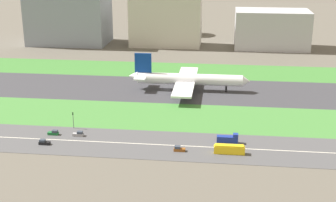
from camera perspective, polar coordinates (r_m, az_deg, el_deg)
ground_plane at (r=256.83m, az=-0.13°, el=1.37°), size 800.00×800.00×0.00m
runway at (r=256.82m, az=-0.13°, el=1.38°), size 280.00×46.00×0.10m
grass_median_north at (r=295.97m, az=0.82°, el=3.72°), size 280.00×36.00×0.10m
grass_median_south at (r=218.35m, az=-1.41°, el=-1.81°), size 280.00×36.00×0.10m
highway at (r=189.06m, az=-2.77°, el=-5.18°), size 280.00×28.00×0.10m
highway_centerline at (r=189.04m, az=-2.77°, el=-5.17°), size 266.00×0.50×0.01m
airliner at (r=254.06m, az=2.22°, el=2.62°), size 65.00×56.00×19.70m
bus_0 at (r=181.55m, az=7.36°, el=-5.76°), size 11.60×2.50×3.50m
car_2 at (r=202.90m, az=-13.55°, el=-3.73°), size 4.40×1.80×2.00m
car_3 at (r=182.51m, az=1.32°, el=-5.77°), size 4.40×1.80×2.00m
truck_0 at (r=190.75m, az=7.21°, el=-4.56°), size 8.40×2.50×4.00m
car_4 at (r=199.56m, az=-10.67°, el=-3.90°), size 4.40×1.80×2.00m
car_1 at (r=194.46m, az=-14.65°, el=-4.82°), size 4.40×1.80×2.00m
traffic_light at (r=206.75m, az=-11.30°, el=-2.13°), size 0.36×0.50×7.20m
terminal_building at (r=380.23m, az=-11.83°, el=10.59°), size 59.81×37.55×50.86m
hangar_building at (r=364.04m, az=-0.27°, el=10.24°), size 53.06×26.30×46.01m
office_tower at (r=364.58m, az=12.32°, el=8.40°), size 53.91×31.79×28.02m
fuel_tank_west at (r=412.35m, az=-1.31°, el=8.94°), size 16.88×16.88×13.38m
fuel_tank_centre at (r=409.42m, az=2.47°, el=8.95°), size 22.81×22.81×14.59m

